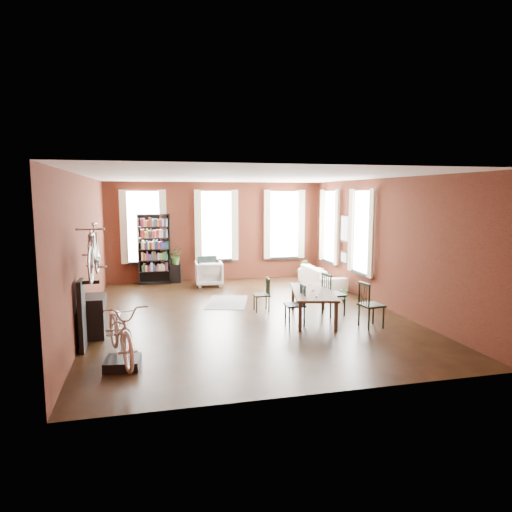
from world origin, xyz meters
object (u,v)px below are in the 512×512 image
object	(u,v)px
dining_chair_c	(371,305)
console_table	(95,316)
cream_sofa	(322,273)
dining_chair_b	(262,295)
bike_trainer	(123,363)
bookshelf	(154,249)
dining_table	(313,305)
dining_chair_a	(295,305)
dining_chair_d	(334,294)
plant_stand	(176,274)
bicycle_floor	(120,303)
white_armchair	(209,272)

from	to	relation	value
dining_chair_c	console_table	size ratio (longest dim) A/B	1.21
cream_sofa	console_table	xyz separation A→B (m)	(-6.23, -3.50, -0.01)
dining_chair_b	cream_sofa	xyz separation A→B (m)	(2.52, 2.43, 0.00)
bike_trainer	cream_sofa	bearing A→B (deg)	43.98
bookshelf	bike_trainer	size ratio (longest dim) A/B	4.02
dining_table	bike_trainer	size ratio (longest dim) A/B	3.53
dining_table	dining_chair_a	world-z (taller)	dining_chair_a
dining_chair_d	plant_stand	bearing A→B (deg)	25.77
console_table	bicycle_floor	size ratio (longest dim) A/B	0.43
bike_trainer	console_table	xyz separation A→B (m)	(-0.61, 1.93, 0.32)
cream_sofa	dining_chair_a	bearing A→B (deg)	150.48
dining_chair_a	bike_trainer	world-z (taller)	dining_chair_a
white_armchair	bike_trainer	size ratio (longest dim) A/B	1.52
dining_table	white_armchair	size ratio (longest dim) A/B	2.32
dining_chair_c	cream_sofa	distance (m)	4.32
dining_table	plant_stand	bearing A→B (deg)	131.22
dining_table	bike_trainer	distance (m)	4.50
plant_stand	console_table	bearing A→B (deg)	-110.56
dining_table	dining_chair_d	world-z (taller)	dining_chair_d
white_armchair	console_table	world-z (taller)	white_armchair
console_table	dining_chair_b	bearing A→B (deg)	16.03
dining_chair_b	cream_sofa	distance (m)	3.51
cream_sofa	bicycle_floor	bearing A→B (deg)	134.16
dining_chair_d	plant_stand	size ratio (longest dim) A/B	1.70
dining_table	dining_chair_b	distance (m)	1.37
cream_sofa	plant_stand	xyz separation A→B (m)	(-4.28, 1.70, -0.12)
dining_chair_d	plant_stand	xyz separation A→B (m)	(-3.30, 4.88, -0.20)
white_armchair	dining_chair_b	bearing A→B (deg)	106.18
bicycle_floor	console_table	bearing A→B (deg)	94.14
cream_sofa	bike_trainer	bearing A→B (deg)	133.98
cream_sofa	bike_trainer	size ratio (longest dim) A/B	3.80
bike_trainer	bicycle_floor	bearing A→B (deg)	-92.06
dining_chair_c	bike_trainer	distance (m)	5.18
white_armchair	bike_trainer	world-z (taller)	white_armchair
dining_table	console_table	world-z (taller)	console_table
dining_table	console_table	distance (m)	4.64
dining_chair_c	console_table	bearing A→B (deg)	74.67
bookshelf	dining_chair_c	bearing A→B (deg)	-53.90
dining_chair_d	bookshelf	distance (m)	6.32
bookshelf	dining_chair_d	bearing A→B (deg)	-50.88
dining_chair_b	bookshelf	distance (m)	4.84
dining_chair_b	console_table	bearing A→B (deg)	-72.20
bike_trainer	console_table	bearing A→B (deg)	107.51
dining_chair_b	bike_trainer	distance (m)	4.32
dining_chair_c	cream_sofa	bearing A→B (deg)	-15.30
dining_chair_d	bicycle_floor	size ratio (longest dim) A/B	0.53
bookshelf	cream_sofa	distance (m)	5.28
bicycle_floor	dining_table	bearing A→B (deg)	13.65
dining_chair_a	bicycle_floor	xyz separation A→B (m)	(-3.51, -1.73, 0.65)
dining_table	plant_stand	size ratio (longest dim) A/B	3.31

